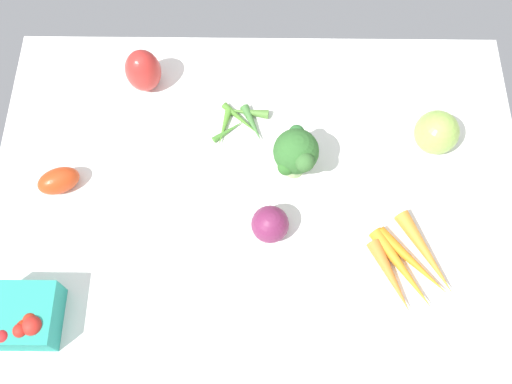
{
  "coord_description": "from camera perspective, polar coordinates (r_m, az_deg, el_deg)",
  "views": [
    {
      "loc": [
        0.44,
        -44.98,
        105.27
      ],
      "look_at": [
        0.0,
        0.0,
        4.0
      ],
      "focal_mm": 40.85,
      "sensor_mm": 36.0,
      "label": 1
    }
  ],
  "objects": [
    {
      "name": "red_onion_center",
      "position": [
        1.07,
        1.15,
        -3.17
      ],
      "size": [
        6.98,
        6.98,
        6.98
      ],
      "primitive_type": "sphere",
      "color": "#75254D",
      "rests_on": "tablecloth"
    },
    {
      "name": "tablecloth",
      "position": [
        1.14,
        -0.0,
        -0.61
      ],
      "size": [
        104.0,
        76.0,
        2.0
      ],
      "primitive_type": "cube",
      "color": "white",
      "rests_on": "ground"
    },
    {
      "name": "berry_basket",
      "position": [
        1.09,
        -21.81,
        -11.32
      ],
      "size": [
        10.89,
        10.89,
        8.0
      ],
      "color": "teal",
      "rests_on": "tablecloth"
    },
    {
      "name": "heirloom_tomato_green",
      "position": [
        1.19,
        17.07,
        5.6
      ],
      "size": [
        8.68,
        8.68,
        8.68
      ],
      "primitive_type": "sphere",
      "color": "#94BD50",
      "rests_on": "tablecloth"
    },
    {
      "name": "broccoli_head",
      "position": [
        1.09,
        3.67,
        3.91
      ],
      "size": [
        8.61,
        9.96,
        12.04
      ],
      "color": "#A0C27C",
      "rests_on": "tablecloth"
    },
    {
      "name": "carrot_bunch",
      "position": [
        1.1,
        14.6,
        -6.87
      ],
      "size": [
        16.08,
        19.84,
        2.96
      ],
      "color": "orange",
      "rests_on": "tablecloth"
    },
    {
      "name": "bell_pepper_red",
      "position": [
        1.23,
        -11.19,
        11.58
      ],
      "size": [
        9.44,
        9.44,
        10.03
      ],
      "primitive_type": "ellipsoid",
      "rotation": [
        0.0,
        0.0,
        0.38
      ],
      "color": "red",
      "rests_on": "tablecloth"
    },
    {
      "name": "okra_pile",
      "position": [
        1.19,
        -1.63,
        6.97
      ],
      "size": [
        11.55,
        10.22,
        1.91
      ],
      "color": "#4B822B",
      "rests_on": "tablecloth"
    },
    {
      "name": "roma_tomato",
      "position": [
        1.18,
        -18.97,
        1.06
      ],
      "size": [
        9.37,
        7.7,
        4.96
      ],
      "primitive_type": "ellipsoid",
      "rotation": [
        0.0,
        0.0,
        0.4
      ],
      "color": "red",
      "rests_on": "tablecloth"
    }
  ]
}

